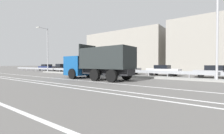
% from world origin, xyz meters
% --- Properties ---
extents(ground_plane, '(320.00, 320.00, 0.00)m').
position_xyz_m(ground_plane, '(0.00, 0.00, 0.00)').
color(ground_plane, '#605E5B').
extents(lane_strip_0, '(63.66, 0.16, 0.01)m').
position_xyz_m(lane_strip_0, '(-0.99, -4.00, 0.00)').
color(lane_strip_0, silver).
rests_on(lane_strip_0, ground_plane).
extents(lane_strip_1, '(63.66, 0.16, 0.01)m').
position_xyz_m(lane_strip_1, '(-0.99, -6.42, 0.00)').
color(lane_strip_1, silver).
rests_on(lane_strip_1, ground_plane).
extents(lane_strip_2, '(63.66, 0.16, 0.01)m').
position_xyz_m(lane_strip_2, '(-0.99, -7.23, 0.00)').
color(lane_strip_2, silver).
rests_on(lane_strip_2, ground_plane).
extents(median_island, '(35.01, 1.10, 0.18)m').
position_xyz_m(median_island, '(0.00, 2.11, 0.09)').
color(median_island, gray).
rests_on(median_island, ground_plane).
extents(median_guardrail, '(63.66, 0.09, 0.78)m').
position_xyz_m(median_guardrail, '(0.00, 3.19, 0.57)').
color(median_guardrail, '#9EA0A5').
rests_on(median_guardrail, ground_plane).
extents(dump_truck, '(7.71, 2.77, 3.46)m').
position_xyz_m(dump_truck, '(-1.93, -2.18, 1.23)').
color(dump_truck, '#144C8C').
rests_on(dump_truck, ground_plane).
extents(median_road_sign, '(0.79, 0.16, 2.39)m').
position_xyz_m(median_road_sign, '(-6.47, 2.11, 1.28)').
color(median_road_sign, white).
rests_on(median_road_sign, ground_plane).
extents(street_lamp_0, '(0.71, 2.05, 8.08)m').
position_xyz_m(street_lamp_0, '(-16.90, 2.00, 4.50)').
color(street_lamp_0, '#ADADB2').
rests_on(street_lamp_0, ground_plane).
extents(street_lamp_1, '(0.70, 2.09, 9.94)m').
position_xyz_m(street_lamp_1, '(8.55, 2.03, 5.45)').
color(street_lamp_1, '#ADADB2').
rests_on(street_lamp_1, ground_plane).
extents(parked_car_0, '(4.23, 2.09, 1.49)m').
position_xyz_m(parked_car_0, '(-23.73, 6.10, 0.76)').
color(parked_car_0, navy).
rests_on(parked_car_0, ground_plane).
extents(parked_car_1, '(4.35, 2.03, 1.57)m').
position_xyz_m(parked_car_1, '(-18.52, 6.08, 0.77)').
color(parked_car_1, black).
rests_on(parked_car_1, ground_plane).
extents(parked_car_2, '(4.30, 1.99, 1.37)m').
position_xyz_m(parked_car_2, '(-13.32, 6.01, 0.72)').
color(parked_car_2, gray).
rests_on(parked_car_2, ground_plane).
extents(parked_car_3, '(4.15, 2.01, 1.31)m').
position_xyz_m(parked_car_3, '(-8.38, 5.82, 0.68)').
color(parked_car_3, gray).
rests_on(parked_car_3, ground_plane).
extents(parked_car_4, '(4.54, 2.02, 1.43)m').
position_xyz_m(parked_car_4, '(-2.95, 6.37, 0.73)').
color(parked_car_4, '#A3A3A8').
rests_on(parked_car_4, ground_plane).
extents(parked_car_5, '(4.18, 2.03, 1.38)m').
position_xyz_m(parked_car_5, '(2.79, 6.39, 0.70)').
color(parked_car_5, silver).
rests_on(parked_car_5, ground_plane).
extents(parked_car_6, '(4.23, 2.10, 1.36)m').
position_xyz_m(parked_car_6, '(8.33, 6.38, 0.69)').
color(parked_car_6, '#A3A3A8').
rests_on(parked_car_6, ground_plane).
extents(background_building_0, '(20.75, 8.13, 9.85)m').
position_xyz_m(background_building_0, '(-11.90, 21.50, 4.93)').
color(background_building_0, gray).
rests_on(background_building_0, ground_plane).
extents(background_building_1, '(14.26, 10.99, 9.47)m').
position_xyz_m(background_building_1, '(7.93, 19.99, 4.74)').
color(background_building_1, gray).
rests_on(background_building_1, ground_plane).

